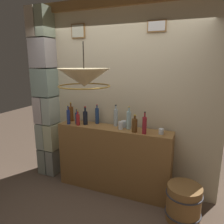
{
  "coord_description": "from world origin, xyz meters",
  "views": [
    {
      "loc": [
        1.13,
        -1.94,
        1.98
      ],
      "look_at": [
        0.0,
        0.81,
        1.27
      ],
      "focal_mm": 33.98,
      "sensor_mm": 36.0,
      "label": 1
    }
  ],
  "objects_px": {
    "liquor_bottle_amaro": "(129,120)",
    "pendant_lamp": "(84,78)",
    "glass_tumbler_shot": "(161,131)",
    "liquor_bottle_sherry": "(135,125)",
    "glass_tumbler_rocks": "(121,126)",
    "liquor_bottle_port": "(144,125)",
    "liquor_bottle_mezcal": "(116,117)",
    "liquor_bottle_scotch": "(78,119)",
    "liquor_bottle_vermouth": "(77,118)",
    "liquor_bottle_vodka": "(71,114)",
    "liquor_bottle_rye": "(68,117)",
    "liquor_bottle_rum": "(97,116)",
    "glass_tumbler_highball": "(124,124)",
    "liquor_bottle_tequila": "(85,117)",
    "wooden_barrel": "(183,203)"
  },
  "relations": [
    {
      "from": "liquor_bottle_rye",
      "to": "glass_tumbler_highball",
      "type": "xyz_separation_m",
      "value": [
        0.85,
        0.17,
        -0.07
      ]
    },
    {
      "from": "glass_tumbler_rocks",
      "to": "glass_tumbler_highball",
      "type": "relative_size",
      "value": 1.11
    },
    {
      "from": "liquor_bottle_rum",
      "to": "wooden_barrel",
      "type": "relative_size",
      "value": 0.64
    },
    {
      "from": "liquor_bottle_mezcal",
      "to": "wooden_barrel",
      "type": "relative_size",
      "value": 0.69
    },
    {
      "from": "liquor_bottle_rye",
      "to": "liquor_bottle_amaro",
      "type": "height_order",
      "value": "liquor_bottle_amaro"
    },
    {
      "from": "liquor_bottle_scotch",
      "to": "liquor_bottle_rum",
      "type": "bearing_deg",
      "value": 41.34
    },
    {
      "from": "glass_tumbler_highball",
      "to": "glass_tumbler_shot",
      "type": "xyz_separation_m",
      "value": [
        0.57,
        -0.1,
        -0.01
      ]
    },
    {
      "from": "liquor_bottle_sherry",
      "to": "glass_tumbler_rocks",
      "type": "relative_size",
      "value": 2.26
    },
    {
      "from": "liquor_bottle_vodka",
      "to": "liquor_bottle_port",
      "type": "height_order",
      "value": "liquor_bottle_vodka"
    },
    {
      "from": "liquor_bottle_vodka",
      "to": "wooden_barrel",
      "type": "distance_m",
      "value": 2.1
    },
    {
      "from": "liquor_bottle_sherry",
      "to": "liquor_bottle_vermouth",
      "type": "relative_size",
      "value": 1.03
    },
    {
      "from": "liquor_bottle_port",
      "to": "liquor_bottle_amaro",
      "type": "distance_m",
      "value": 0.29
    },
    {
      "from": "liquor_bottle_tequila",
      "to": "glass_tumbler_rocks",
      "type": "xyz_separation_m",
      "value": [
        0.59,
        -0.02,
        -0.06
      ]
    },
    {
      "from": "liquor_bottle_sherry",
      "to": "liquor_bottle_scotch",
      "type": "relative_size",
      "value": 1.08
    },
    {
      "from": "pendant_lamp",
      "to": "liquor_bottle_amaro",
      "type": "bearing_deg",
      "value": 68.63
    },
    {
      "from": "liquor_bottle_rum",
      "to": "liquor_bottle_port",
      "type": "relative_size",
      "value": 0.99
    },
    {
      "from": "glass_tumbler_shot",
      "to": "pendant_lamp",
      "type": "xyz_separation_m",
      "value": [
        -0.77,
        -0.69,
        0.74
      ]
    },
    {
      "from": "liquor_bottle_vermouth",
      "to": "liquor_bottle_mezcal",
      "type": "distance_m",
      "value": 0.62
    },
    {
      "from": "liquor_bottle_rum",
      "to": "liquor_bottle_port",
      "type": "bearing_deg",
      "value": -14.23
    },
    {
      "from": "liquor_bottle_sherry",
      "to": "liquor_bottle_vodka",
      "type": "relative_size",
      "value": 0.8
    },
    {
      "from": "liquor_bottle_rum",
      "to": "liquor_bottle_vermouth",
      "type": "height_order",
      "value": "liquor_bottle_rum"
    },
    {
      "from": "glass_tumbler_highball",
      "to": "liquor_bottle_port",
      "type": "bearing_deg",
      "value": -25.93
    },
    {
      "from": "liquor_bottle_sherry",
      "to": "liquor_bottle_amaro",
      "type": "relative_size",
      "value": 0.75
    },
    {
      "from": "liquor_bottle_rum",
      "to": "glass_tumbler_highball",
      "type": "relative_size",
      "value": 3.07
    },
    {
      "from": "liquor_bottle_tequila",
      "to": "liquor_bottle_port",
      "type": "bearing_deg",
      "value": -5.08
    },
    {
      "from": "liquor_bottle_amaro",
      "to": "glass_tumbler_shot",
      "type": "xyz_separation_m",
      "value": [
        0.48,
        -0.05,
        -0.1
      ]
    },
    {
      "from": "liquor_bottle_rye",
      "to": "glass_tumbler_highball",
      "type": "bearing_deg",
      "value": 11.54
    },
    {
      "from": "liquor_bottle_rum",
      "to": "liquor_bottle_rye",
      "type": "relative_size",
      "value": 1.0
    },
    {
      "from": "liquor_bottle_vodka",
      "to": "liquor_bottle_tequila",
      "type": "xyz_separation_m",
      "value": [
        0.32,
        -0.09,
        -0.01
      ]
    },
    {
      "from": "liquor_bottle_rye",
      "to": "liquor_bottle_sherry",
      "type": "bearing_deg",
      "value": 1.06
    },
    {
      "from": "liquor_bottle_sherry",
      "to": "glass_tumbler_shot",
      "type": "distance_m",
      "value": 0.37
    },
    {
      "from": "liquor_bottle_vermouth",
      "to": "liquor_bottle_mezcal",
      "type": "height_order",
      "value": "liquor_bottle_mezcal"
    },
    {
      "from": "liquor_bottle_rum",
      "to": "glass_tumbler_rocks",
      "type": "relative_size",
      "value": 2.78
    },
    {
      "from": "liquor_bottle_scotch",
      "to": "glass_tumbler_rocks",
      "type": "height_order",
      "value": "liquor_bottle_scotch"
    },
    {
      "from": "liquor_bottle_port",
      "to": "liquor_bottle_mezcal",
      "type": "bearing_deg",
      "value": 158.84
    },
    {
      "from": "liquor_bottle_port",
      "to": "liquor_bottle_mezcal",
      "type": "xyz_separation_m",
      "value": [
        -0.49,
        0.19,
        0.01
      ]
    },
    {
      "from": "liquor_bottle_sherry",
      "to": "liquor_bottle_vermouth",
      "type": "height_order",
      "value": "liquor_bottle_sherry"
    },
    {
      "from": "liquor_bottle_scotch",
      "to": "liquor_bottle_rye",
      "type": "bearing_deg",
      "value": -177.81
    },
    {
      "from": "pendant_lamp",
      "to": "liquor_bottle_scotch",
      "type": "bearing_deg",
      "value": 127.98
    },
    {
      "from": "pendant_lamp",
      "to": "liquor_bottle_rum",
      "type": "bearing_deg",
      "value": 107.39
    },
    {
      "from": "glass_tumbler_highball",
      "to": "pendant_lamp",
      "type": "distance_m",
      "value": 1.09
    },
    {
      "from": "liquor_bottle_amaro",
      "to": "glass_tumbler_rocks",
      "type": "relative_size",
      "value": 3.03
    },
    {
      "from": "liquor_bottle_tequila",
      "to": "glass_tumbler_shot",
      "type": "bearing_deg",
      "value": -0.52
    },
    {
      "from": "liquor_bottle_tequila",
      "to": "liquor_bottle_mezcal",
      "type": "height_order",
      "value": "liquor_bottle_mezcal"
    },
    {
      "from": "liquor_bottle_amaro",
      "to": "pendant_lamp",
      "type": "bearing_deg",
      "value": -111.37
    },
    {
      "from": "liquor_bottle_sherry",
      "to": "liquor_bottle_mezcal",
      "type": "bearing_deg",
      "value": 153.86
    },
    {
      "from": "liquor_bottle_vodka",
      "to": "glass_tumbler_shot",
      "type": "distance_m",
      "value": 1.5
    },
    {
      "from": "liquor_bottle_scotch",
      "to": "liquor_bottle_port",
      "type": "height_order",
      "value": "liquor_bottle_port"
    },
    {
      "from": "liquor_bottle_port",
      "to": "liquor_bottle_vermouth",
      "type": "relative_size",
      "value": 1.28
    },
    {
      "from": "glass_tumbler_highball",
      "to": "pendant_lamp",
      "type": "height_order",
      "value": "pendant_lamp"
    }
  ]
}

